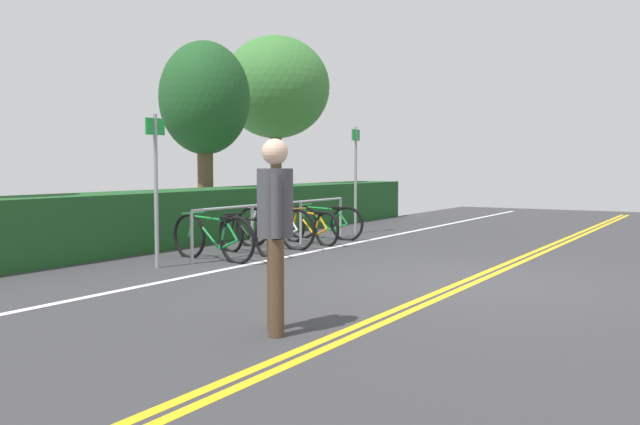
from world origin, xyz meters
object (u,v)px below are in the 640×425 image
at_px(bicycle_1, 249,235).
at_px(sign_post_far, 356,170).
at_px(bicycle_2, 274,228).
at_px(tree_far_right, 276,88).
at_px(bike_rack, 278,214).
at_px(pedestrian, 275,221).
at_px(bicycle_0, 212,237).
at_px(bicycle_4, 324,222).
at_px(tree_mid, 205,100).
at_px(bicycle_3, 310,227).
at_px(sign_post_near, 156,176).

relative_size(bicycle_1, sign_post_far, 0.71).
distance_m(bicycle_2, tree_far_right, 7.41).
relative_size(bike_rack, bicycle_2, 2.62).
distance_m(pedestrian, tree_far_right, 13.33).
bearing_deg(bicycle_0, bicycle_4, 1.66).
height_order(bicycle_0, sign_post_far, sign_post_far).
height_order(bicycle_1, pedestrian, pedestrian).
xyz_separation_m(bicycle_0, tree_far_right, (7.34, 3.84, 3.22)).
bearing_deg(bike_rack, bicycle_2, 97.61).
xyz_separation_m(bike_rack, pedestrian, (-5.27, -3.59, 0.39)).
relative_size(bike_rack, pedestrian, 2.69).
distance_m(sign_post_far, tree_far_right, 4.89).
distance_m(bicycle_1, sign_post_far, 4.28).
relative_size(bicycle_1, tree_mid, 0.39).
bearing_deg(bicycle_3, bicycle_4, 12.77).
bearing_deg(bike_rack, bicycle_0, -179.55).
bearing_deg(tree_mid, sign_post_near, -147.13).
height_order(bicycle_0, tree_mid, tree_mid).
xyz_separation_m(bicycle_4, tree_mid, (-0.04, 3.06, 2.59)).
bearing_deg(bicycle_1, bike_rack, 4.35).
height_order(bicycle_4, tree_mid, tree_mid).
relative_size(bicycle_2, sign_post_far, 0.76).
bearing_deg(bicycle_3, bicycle_2, 169.04).
relative_size(bike_rack, bicycle_0, 2.54).
bearing_deg(bicycle_0, bicycle_1, -3.81).
relative_size(sign_post_near, sign_post_far, 0.96).
height_order(bicycle_1, tree_far_right, tree_far_right).
xyz_separation_m(bicycle_0, bicycle_2, (1.82, 0.09, 0.01)).
height_order(bicycle_0, sign_post_near, sign_post_near).
bearing_deg(bicycle_4, sign_post_far, 1.22).
bearing_deg(sign_post_far, bike_rack, -177.83).
bearing_deg(tree_far_right, bicycle_4, -134.89).
xyz_separation_m(bicycle_4, pedestrian, (-7.05, -3.68, 0.66)).
height_order(bicycle_1, sign_post_near, sign_post_near).
xyz_separation_m(bike_rack, sign_post_far, (3.19, 0.12, 0.78)).
bearing_deg(bicycle_3, tree_mid, 75.62).
bearing_deg(bicycle_1, tree_mid, 50.00).
xyz_separation_m(pedestrian, sign_post_near, (2.39, 3.75, 0.34)).
height_order(bicycle_0, tree_far_right, tree_far_right).
bearing_deg(sign_post_far, pedestrian, -156.32).
distance_m(bicycle_0, bicycle_2, 1.83).
height_order(pedestrian, tree_far_right, tree_far_right).
bearing_deg(tree_mid, bicycle_2, -119.76).
height_order(bicycle_1, bicycle_4, bicycle_4).
height_order(sign_post_near, sign_post_far, sign_post_far).
xyz_separation_m(bicycle_4, tree_far_right, (3.72, 3.74, 3.24)).
height_order(bicycle_2, bicycle_3, bicycle_2).
bearing_deg(sign_post_far, bicycle_4, -178.78).
bearing_deg(tree_mid, bicycle_4, -89.33).
bearing_deg(bicycle_3, tree_far_right, 40.58).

